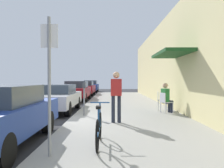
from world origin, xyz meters
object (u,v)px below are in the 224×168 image
at_px(parked_car_2, 76,90).
at_px(cafe_chair_1, 160,99).
at_px(cafe_chair_0, 165,101).
at_px(pedestrian_standing, 116,93).
at_px(street_sign, 49,75).
at_px(parked_car_1, 57,97).
at_px(parked_car_4, 90,86).
at_px(parking_meter, 84,96).
at_px(seated_patron_0, 166,97).
at_px(bicycle_0, 99,129).
at_px(parked_car_3, 85,88).

distance_m(parked_car_2, cafe_chair_1, 8.19).
relative_size(cafe_chair_0, pedestrian_standing, 0.51).
bearing_deg(cafe_chair_0, street_sign, -121.77).
height_order(parked_car_2, cafe_chair_0, parked_car_2).
bearing_deg(parked_car_1, parked_car_4, 90.00).
distance_m(parking_meter, seated_patron_0, 3.53).
bearing_deg(cafe_chair_0, cafe_chair_1, 90.17).
bearing_deg(bicycle_0, parked_car_1, 111.33).
distance_m(parked_car_3, parked_car_4, 5.91).
height_order(parked_car_3, bicycle_0, parked_car_3).
height_order(parked_car_4, pedestrian_standing, pedestrian_standing).
distance_m(parked_car_4, parking_meter, 19.40).
distance_m(street_sign, seated_patron_0, 6.67).
relative_size(parked_car_2, street_sign, 1.69).
relative_size(parked_car_4, street_sign, 1.69).
relative_size(parked_car_1, parked_car_4, 1.00).
relative_size(parking_meter, street_sign, 0.51).
distance_m(parked_car_3, pedestrian_standing, 15.25).
height_order(parked_car_3, cafe_chair_0, parked_car_3).
bearing_deg(parked_car_3, parked_car_4, 90.00).
bearing_deg(cafe_chair_1, cafe_chair_0, -89.83).
distance_m(bicycle_0, pedestrian_standing, 2.76).
xyz_separation_m(parked_car_1, seated_patron_0, (5.02, -1.21, 0.12)).
bearing_deg(parked_car_1, cafe_chair_0, -13.89).
bearing_deg(parked_car_1, street_sign, -77.58).
height_order(parked_car_4, cafe_chair_0, parked_car_4).
bearing_deg(street_sign, bicycle_0, 38.74).
relative_size(bicycle_0, seated_patron_0, 1.33).
relative_size(parked_car_1, street_sign, 1.69).
bearing_deg(parked_car_3, street_sign, -85.32).
height_order(parked_car_1, parked_car_2, parked_car_2).
distance_m(parked_car_1, parked_car_2, 6.20).
height_order(parking_meter, cafe_chair_0, parking_meter).
xyz_separation_m(bicycle_0, cafe_chair_1, (2.57, 5.78, 0.14)).
relative_size(parked_car_2, parked_car_3, 1.00).
bearing_deg(pedestrian_standing, cafe_chair_0, 45.98).
height_order(parked_car_2, parked_car_3, parked_car_2).
bearing_deg(parked_car_1, cafe_chair_1, -3.70).
distance_m(parked_car_4, cafe_chair_1, 18.44).
relative_size(parked_car_4, cafe_chair_0, 5.06).
distance_m(parking_meter, street_sign, 4.97).
bearing_deg(parking_meter, cafe_chair_0, 11.16).
xyz_separation_m(cafe_chair_0, seated_patron_0, (0.06, 0.02, 0.19)).
distance_m(cafe_chair_1, pedestrian_standing, 3.83).
distance_m(parked_car_2, street_sign, 13.13).
bearing_deg(parked_car_3, seated_patron_0, -68.51).
distance_m(street_sign, bicycle_0, 1.62).
bearing_deg(parking_meter, parked_car_3, 96.58).
bearing_deg(seated_patron_0, cafe_chair_0, -161.99).
xyz_separation_m(parked_car_3, seated_patron_0, (5.02, -12.74, 0.08)).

